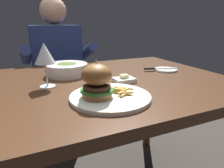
# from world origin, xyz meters

# --- Properties ---
(dining_table) EXTENTS (1.43, 0.91, 0.74)m
(dining_table) POSITION_xyz_m (0.00, 0.00, 0.66)
(dining_table) COLOR #472B19
(dining_table) RESTS_ON ground
(main_plate) EXTENTS (0.29, 0.29, 0.01)m
(main_plate) POSITION_xyz_m (0.04, -0.23, 0.75)
(main_plate) COLOR white
(main_plate) RESTS_ON dining_table
(burger_sandwich) EXTENTS (0.11, 0.11, 0.13)m
(burger_sandwich) POSITION_xyz_m (-0.01, -0.23, 0.81)
(burger_sandwich) COLOR #9E6B38
(burger_sandwich) RESTS_ON main_plate
(fries_pile) EXTENTS (0.10, 0.09, 0.02)m
(fries_pile) POSITION_xyz_m (0.09, -0.23, 0.76)
(fries_pile) COLOR #E0B251
(fries_pile) RESTS_ON main_plate
(wine_glass) EXTENTS (0.08, 0.08, 0.18)m
(wine_glass) POSITION_xyz_m (-0.14, 0.00, 0.88)
(wine_glass) COLOR silver
(wine_glass) RESTS_ON dining_table
(bread_plate) EXTENTS (0.13, 0.13, 0.01)m
(bread_plate) POSITION_xyz_m (0.50, 0.03, 0.74)
(bread_plate) COLOR white
(bread_plate) RESTS_ON dining_table
(table_knife) EXTENTS (0.19, 0.07, 0.01)m
(table_knife) POSITION_xyz_m (0.45, 0.05, 0.75)
(table_knife) COLOR silver
(table_knife) RESTS_ON bread_plate
(butter_dish) EXTENTS (0.09, 0.07, 0.04)m
(butter_dish) POSITION_xyz_m (0.18, -0.07, 0.75)
(butter_dish) COLOR white
(butter_dish) RESTS_ON dining_table
(soup_bowl) EXTENTS (0.21, 0.21, 0.07)m
(soup_bowl) POSITION_xyz_m (-0.03, 0.16, 0.77)
(soup_bowl) COLOR white
(soup_bowl) RESTS_ON dining_table
(diner_person) EXTENTS (0.51, 0.36, 1.18)m
(diner_person) POSITION_xyz_m (0.01, 0.73, 0.56)
(diner_person) COLOR #282833
(diner_person) RESTS_ON ground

